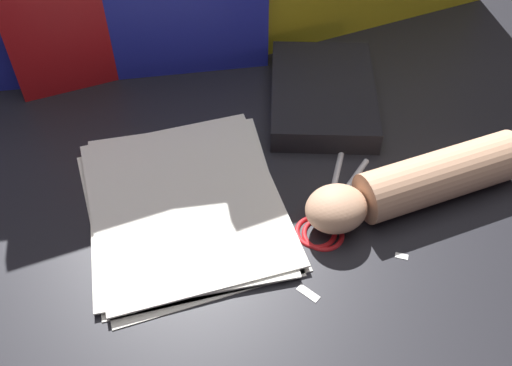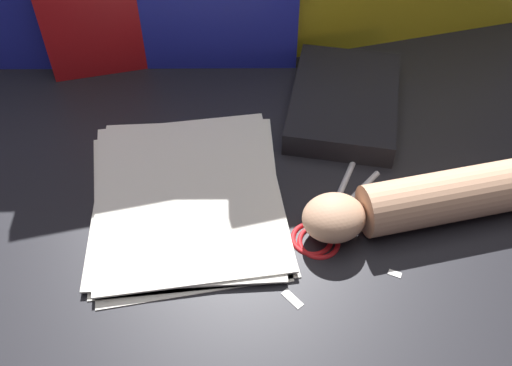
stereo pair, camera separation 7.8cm
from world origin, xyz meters
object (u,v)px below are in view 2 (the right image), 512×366
(hand_forearm, at_px, (424,201))
(book_closed, at_px, (344,102))
(paper_stack, at_px, (187,197))
(scissors, at_px, (326,224))

(hand_forearm, bearing_deg, book_closed, 102.00)
(paper_stack, bearing_deg, book_closed, 30.57)
(book_closed, height_order, scissors, book_closed)
(book_closed, xyz_separation_m, scissors, (-0.08, -0.23, -0.02))
(book_closed, bearing_deg, paper_stack, -149.43)
(paper_stack, relative_size, scissors, 1.83)
(paper_stack, distance_m, hand_forearm, 0.32)
(paper_stack, xyz_separation_m, scissors, (0.18, -0.07, -0.00))
(scissors, bearing_deg, hand_forearm, -1.79)
(book_closed, xyz_separation_m, hand_forearm, (0.05, -0.23, 0.02))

